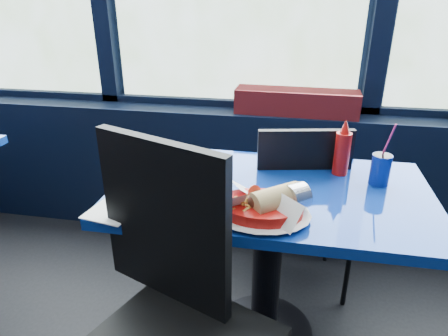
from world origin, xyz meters
TOP-DOWN VIEW (x-y plane):
  - window_sill at (0.00, 2.87)m, footprint 5.00×0.26m
  - near_table at (0.30, 2.00)m, footprint 1.20×0.70m
  - chair_near_front at (0.06, 1.48)m, footprint 0.63×0.63m
  - chair_near_back at (0.45, 2.32)m, footprint 0.49×0.50m
  - planter_box at (0.37, 2.85)m, footprint 0.68×0.19m
  - food_basket at (0.29, 1.78)m, footprint 0.34×0.34m
  - ketchup_bottle at (0.57, 2.18)m, footprint 0.06×0.06m
  - soda_cup at (0.71, 2.11)m, footprint 0.08×0.08m
  - napkin at (-0.22, 1.72)m, footprint 0.18×0.18m

SIDE VIEW (x-z plane):
  - window_sill at x=0.00m, z-range 0.00..0.80m
  - chair_near_back at x=0.45m, z-range 0.07..0.99m
  - near_table at x=0.30m, z-range 0.19..0.94m
  - chair_near_front at x=0.06m, z-range 0.08..1.15m
  - napkin at x=-0.22m, z-range 0.75..0.75m
  - food_basket at x=0.29m, z-range 0.73..0.84m
  - soda_cup at x=0.71m, z-range 0.69..0.94m
  - ketchup_bottle at x=0.57m, z-range 0.74..0.97m
  - planter_box at x=0.37m, z-range 0.80..0.94m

